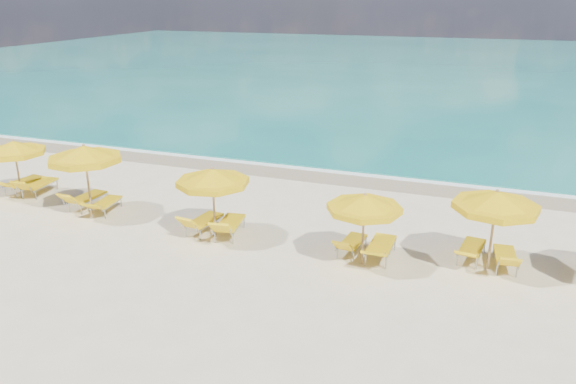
% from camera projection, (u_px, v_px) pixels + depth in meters
% --- Properties ---
extents(ground_plane, '(120.00, 120.00, 0.00)m').
position_uv_depth(ground_plane, '(272.00, 243.00, 17.76)').
color(ground_plane, beige).
extents(ocean, '(120.00, 80.00, 0.30)m').
position_uv_depth(ocean, '(435.00, 66.00, 60.26)').
color(ocean, '#137066').
rests_on(ocean, ground).
extents(wet_sand_band, '(120.00, 2.60, 0.01)m').
position_uv_depth(wet_sand_band, '(334.00, 175.00, 24.31)').
color(wet_sand_band, tan).
rests_on(wet_sand_band, ground).
extents(foam_line, '(120.00, 1.20, 0.03)m').
position_uv_depth(foam_line, '(339.00, 170.00, 25.02)').
color(foam_line, white).
rests_on(foam_line, ground).
extents(whitecap_near, '(14.00, 0.36, 0.05)m').
position_uv_depth(whitecap_near, '(282.00, 120.00, 34.74)').
color(whitecap_near, white).
rests_on(whitecap_near, ground).
extents(whitecap_far, '(18.00, 0.30, 0.05)m').
position_uv_depth(whitecap_far, '(522.00, 114.00, 36.44)').
color(whitecap_far, white).
rests_on(whitecap_far, ground).
extents(umbrella_1, '(2.79, 2.79, 2.30)m').
position_uv_depth(umbrella_1, '(14.00, 148.00, 21.01)').
color(umbrella_1, tan).
rests_on(umbrella_1, ground).
extents(umbrella_2, '(3.17, 3.17, 2.58)m').
position_uv_depth(umbrella_2, '(85.00, 154.00, 19.35)').
color(umbrella_2, tan).
rests_on(umbrella_2, ground).
extents(umbrella_3, '(2.71, 2.71, 2.36)m').
position_uv_depth(umbrella_3, '(213.00, 178.00, 17.52)').
color(umbrella_3, tan).
rests_on(umbrella_3, ground).
extents(umbrella_4, '(2.41, 2.41, 2.20)m').
position_uv_depth(umbrella_4, '(365.00, 204.00, 15.76)').
color(umbrella_4, tan).
rests_on(umbrella_4, ground).
extents(umbrella_5, '(2.76, 2.76, 2.42)m').
position_uv_depth(umbrella_5, '(496.00, 201.00, 15.39)').
color(umbrella_5, tan).
rests_on(umbrella_5, ground).
extents(lounger_1_left, '(0.83, 2.08, 0.84)m').
position_uv_depth(lounger_1_left, '(23.00, 186.00, 22.19)').
color(lounger_1_left, '#A5A8AD').
rests_on(lounger_1_left, ground).
extents(lounger_1_right, '(0.85, 2.03, 0.91)m').
position_uv_depth(lounger_1_right, '(39.00, 188.00, 21.93)').
color(lounger_1_right, '#A5A8AD').
rests_on(lounger_1_right, ground).
extents(lounger_2_left, '(0.76, 1.93, 0.90)m').
position_uv_depth(lounger_2_left, '(87.00, 202.00, 20.55)').
color(lounger_2_left, '#A5A8AD').
rests_on(lounger_2_left, ground).
extents(lounger_2_right, '(0.81, 1.87, 0.73)m').
position_uv_depth(lounger_2_right, '(106.00, 207.00, 20.13)').
color(lounger_2_right, '#A5A8AD').
rests_on(lounger_2_right, ground).
extents(lounger_3_left, '(0.85, 1.92, 0.90)m').
position_uv_depth(lounger_3_left, '(203.00, 225.00, 18.48)').
color(lounger_3_left, '#A5A8AD').
rests_on(lounger_3_left, ground).
extents(lounger_3_right, '(0.96, 2.06, 0.93)m').
position_uv_depth(lounger_3_right, '(229.00, 229.00, 18.18)').
color(lounger_3_right, '#A5A8AD').
rests_on(lounger_3_right, ground).
extents(lounger_4_left, '(0.74, 1.74, 0.78)m').
position_uv_depth(lounger_4_left, '(351.00, 247.00, 16.97)').
color(lounger_4_left, '#A5A8AD').
rests_on(lounger_4_left, ground).
extents(lounger_4_right, '(0.72, 2.08, 0.78)m').
position_uv_depth(lounger_4_right, '(380.00, 251.00, 16.61)').
color(lounger_4_right, '#A5A8AD').
rests_on(lounger_4_right, ground).
extents(lounger_5_left, '(0.87, 1.95, 0.73)m').
position_uv_depth(lounger_5_left, '(471.00, 253.00, 16.54)').
color(lounger_5_left, '#A5A8AD').
rests_on(lounger_5_left, ground).
extents(lounger_5_right, '(0.75, 1.81, 0.80)m').
position_uv_depth(lounger_5_right, '(505.00, 261.00, 16.07)').
color(lounger_5_right, '#A5A8AD').
rests_on(lounger_5_right, ground).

